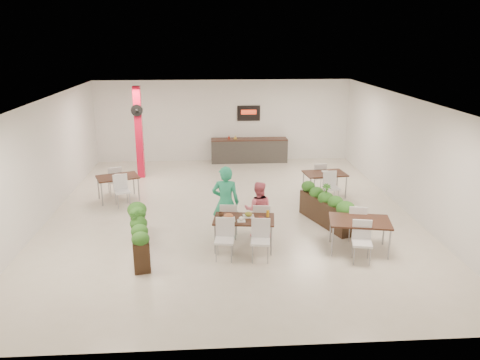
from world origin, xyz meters
name	(u,v)px	position (x,y,z in m)	size (l,w,h in m)	color
ground	(231,213)	(0.00, 0.00, 0.00)	(12.00, 12.00, 0.00)	beige
room_shell	(230,144)	(0.00, 0.00, 2.01)	(10.10, 12.10, 3.22)	white
red_column	(139,132)	(-3.00, 3.79, 1.64)	(0.40, 0.41, 3.20)	red
service_counter	(249,150)	(1.00, 5.65, 0.49)	(3.00, 0.64, 2.20)	#332F2D
main_table	(244,223)	(0.19, -2.31, 0.64)	(1.49, 1.77, 0.92)	black
diner_man	(226,203)	(-0.20, -1.66, 0.92)	(0.67, 0.44, 1.84)	#26A877
diner_woman	(258,210)	(0.60, -1.66, 0.71)	(0.69, 0.54, 1.43)	pink
planter_left	(139,232)	(-2.19, -2.46, 0.53)	(0.72, 2.11, 1.12)	black
planter_right	(325,206)	(2.46, -0.97, 0.52)	(1.02, 2.02, 1.12)	black
side_table_a	(118,180)	(-3.36, 1.36, 0.63)	(1.41, 1.66, 0.92)	black
side_table_b	(325,176)	(2.99, 1.31, 0.63)	(1.34, 1.66, 0.92)	black
side_table_c	(360,225)	(2.85, -2.60, 0.64)	(1.52, 1.67, 0.92)	black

